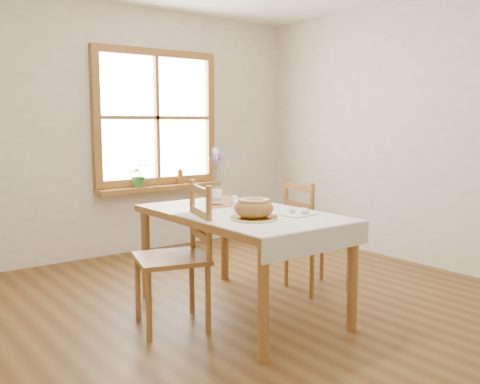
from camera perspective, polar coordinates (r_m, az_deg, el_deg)
The scene contains 18 objects.
ground at distance 3.86m, azimuth 2.77°, elevation -13.83°, with size 5.00×5.00×0.00m, color brown.
room_walls at distance 3.61m, azimuth 2.94°, elevation 12.29°, with size 4.60×5.10×2.65m.
window at distance 5.94m, azimuth -8.90°, elevation 7.83°, with size 1.46×0.08×1.46m.
window_sill at distance 5.92m, azimuth -8.44°, elevation 0.47°, with size 1.46×0.20×0.05m.
dining_table at distance 3.91m, azimuth -0.00°, elevation -3.42°, with size 0.90×1.60×0.75m.
table_linen at distance 3.66m, azimuth 2.88°, elevation -2.75°, with size 0.91×0.99×0.01m, color silver.
chair_left at distance 3.69m, azimuth -7.35°, elevation -6.81°, with size 0.46×0.49×0.99m, color olive, non-canonical shape.
chair_right at distance 4.53m, azimuth 8.28°, elevation -4.57°, with size 0.43×0.45×0.93m, color olive, non-canonical shape.
bread_plate at distance 3.56m, azimuth 1.49°, elevation -2.79°, with size 0.31×0.31×0.02m, color white.
bread_loaf at distance 3.55m, azimuth 1.49°, elevation -1.52°, with size 0.26×0.26×0.14m, color #A26A39.
egg_napkin at distance 3.75m, azimuth 6.10°, elevation -2.35°, with size 0.24×0.21×0.01m, color silver.
eggs at distance 3.75m, azimuth 6.10°, elevation -1.96°, with size 0.19×0.17×0.04m, color white, non-canonical shape.
salt_shaker at distance 3.84m, azimuth -0.32°, elevation -1.50°, with size 0.05×0.05×0.09m, color white.
pepper_shaker at distance 4.00m, azimuth -0.60°, elevation -1.05°, with size 0.05×0.05×0.10m, color white.
flower_vase at distance 4.28m, azimuth -2.62°, elevation -0.55°, with size 0.10×0.10×0.11m, color white.
lavender_bouquet at distance 4.26m, azimuth -2.64°, elevation 2.44°, with size 0.18×0.18×0.34m, color #6F579B, non-canonical shape.
potted_plant at distance 5.79m, azimuth -10.71°, elevation 1.50°, with size 0.23×0.25×0.20m, color #3A7930.
amber_bottle at distance 6.03m, azimuth -6.41°, elevation 1.69°, with size 0.06×0.06×0.17m, color #9B551C.
Camera 1 is at (-2.32, -2.76, 1.40)m, focal length 40.00 mm.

